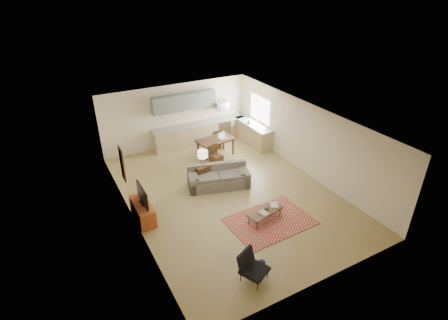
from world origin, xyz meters
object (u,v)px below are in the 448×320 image
dining_table (216,148)px  console_table (203,174)px  coffee_table (265,215)px  armchair (255,268)px  sofa (219,177)px  tv_credenza (143,211)px

dining_table → console_table: bearing=-138.5°
coffee_table → armchair: (-1.57, -1.83, 0.21)m
sofa → dining_table: 2.35m
coffee_table → tv_credenza: 3.73m
coffee_table → dining_table: (0.66, 4.52, 0.21)m
coffee_table → tv_credenza: tv_credenza is taller
sofa → armchair: 4.40m
armchair → dining_table: armchair is taller
tv_credenza → coffee_table: bearing=-29.5°
sofa → coffee_table: (0.33, -2.39, -0.21)m
sofa → tv_credenza: 2.96m
tv_credenza → console_table: 2.74m
sofa → dining_table: sofa is taller
sofa → armchair: bearing=-90.1°
coffee_table → console_table: console_table is taller
console_table → dining_table: size_ratio=0.49×
coffee_table → armchair: armchair is taller
tv_credenza → dining_table: 4.73m
coffee_table → tv_credenza: (-3.24, 1.83, 0.11)m
sofa → coffee_table: 2.42m
coffee_table → armchair: bearing=-142.9°
console_table → tv_credenza: bearing=-166.3°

